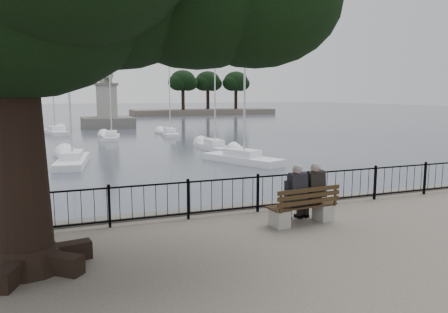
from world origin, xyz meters
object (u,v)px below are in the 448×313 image
person_left (293,196)px  person_right (311,194)px  lion_monument (107,109)px  bench (303,210)px

person_left → person_right: same height
person_right → lion_monument: lion_monument is taller
bench → person_right: person_right is taller
person_left → person_right: 0.55m
person_right → bench: bearing=-156.3°
person_right → person_left: bearing=-174.6°
bench → lion_monument: lion_monument is taller
lion_monument → person_left: bearing=-90.8°
bench → lion_monument: size_ratio=0.20×
bench → person_left: 0.45m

